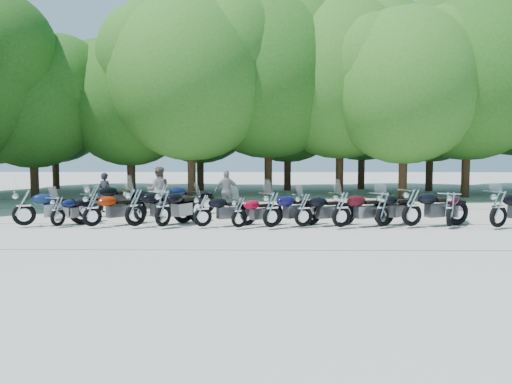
{
  "coord_description": "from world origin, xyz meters",
  "views": [
    {
      "loc": [
        0.23,
        -15.32,
        2.46
      ],
      "look_at": [
        0.0,
        1.5,
        1.1
      ],
      "focal_mm": 35.0,
      "sensor_mm": 36.0,
      "label": 1
    }
  ],
  "objects_px": {
    "rider_0": "(105,193)",
    "motorcycle_5": "(203,209)",
    "motorcycle_9": "(341,208)",
    "motorcycle_15": "(130,201)",
    "motorcycle_0": "(24,206)",
    "motorcycle_6": "(239,211)",
    "motorcycle_13": "(499,207)",
    "motorcycle_2": "(92,209)",
    "motorcycle_12": "(450,208)",
    "motorcycle_11": "(412,206)",
    "motorcycle_7": "(272,208)",
    "motorcycle_14": "(93,199)",
    "motorcycle_3": "(135,206)",
    "rider_2": "(227,191)",
    "rider_1": "(159,190)",
    "motorcycle_4": "(163,207)",
    "motorcycle_8": "(303,209)",
    "motorcycle_10": "(383,208)",
    "motorcycle_16": "(162,198)",
    "motorcycle_1": "(58,210)"
  },
  "relations": [
    {
      "from": "motorcycle_4",
      "to": "motorcycle_10",
      "type": "relative_size",
      "value": 1.07
    },
    {
      "from": "motorcycle_4",
      "to": "rider_2",
      "type": "xyz_separation_m",
      "value": [
        1.72,
        4.57,
        0.15
      ]
    },
    {
      "from": "motorcycle_7",
      "to": "rider_0",
      "type": "xyz_separation_m",
      "value": [
        -6.68,
        4.38,
        0.14
      ]
    },
    {
      "from": "motorcycle_4",
      "to": "rider_0",
      "type": "bearing_deg",
      "value": -24.58
    },
    {
      "from": "rider_0",
      "to": "motorcycle_8",
      "type": "bearing_deg",
      "value": 172.47
    },
    {
      "from": "motorcycle_12",
      "to": "rider_0",
      "type": "relative_size",
      "value": 1.45
    },
    {
      "from": "motorcycle_9",
      "to": "motorcycle_10",
      "type": "bearing_deg",
      "value": -107.27
    },
    {
      "from": "motorcycle_4",
      "to": "motorcycle_12",
      "type": "xyz_separation_m",
      "value": [
        9.18,
        0.15,
        -0.04
      ]
    },
    {
      "from": "motorcycle_5",
      "to": "rider_0",
      "type": "xyz_separation_m",
      "value": [
        -4.47,
        4.22,
        0.19
      ]
    },
    {
      "from": "motorcycle_7",
      "to": "motorcycle_10",
      "type": "height_order",
      "value": "motorcycle_7"
    },
    {
      "from": "motorcycle_13",
      "to": "motorcycle_16",
      "type": "distance_m",
      "value": 11.6
    },
    {
      "from": "motorcycle_3",
      "to": "rider_1",
      "type": "distance_m",
      "value": 3.67
    },
    {
      "from": "motorcycle_12",
      "to": "rider_2",
      "type": "xyz_separation_m",
      "value": [
        -7.46,
        4.42,
        0.19
      ]
    },
    {
      "from": "motorcycle_2",
      "to": "rider_0",
      "type": "bearing_deg",
      "value": -33.8
    },
    {
      "from": "motorcycle_8",
      "to": "rider_1",
      "type": "bearing_deg",
      "value": 32.36
    },
    {
      "from": "motorcycle_7",
      "to": "motorcycle_14",
      "type": "distance_m",
      "value": 7.24
    },
    {
      "from": "motorcycle_9",
      "to": "motorcycle_15",
      "type": "bearing_deg",
      "value": 42.92
    },
    {
      "from": "motorcycle_0",
      "to": "rider_0",
      "type": "relative_size",
      "value": 1.53
    },
    {
      "from": "motorcycle_2",
      "to": "motorcycle_12",
      "type": "relative_size",
      "value": 0.97
    },
    {
      "from": "rider_0",
      "to": "motorcycle_5",
      "type": "bearing_deg",
      "value": 157.17
    },
    {
      "from": "motorcycle_2",
      "to": "rider_0",
      "type": "height_order",
      "value": "rider_0"
    },
    {
      "from": "motorcycle_10",
      "to": "motorcycle_8",
      "type": "bearing_deg",
      "value": 44.33
    },
    {
      "from": "motorcycle_9",
      "to": "motorcycle_15",
      "type": "relative_size",
      "value": 1.12
    },
    {
      "from": "motorcycle_2",
      "to": "motorcycle_7",
      "type": "height_order",
      "value": "motorcycle_7"
    },
    {
      "from": "motorcycle_0",
      "to": "motorcycle_2",
      "type": "distance_m",
      "value": 2.27
    },
    {
      "from": "motorcycle_5",
      "to": "motorcycle_11",
      "type": "distance_m",
      "value": 6.72
    },
    {
      "from": "motorcycle_11",
      "to": "motorcycle_10",
      "type": "bearing_deg",
      "value": 69.96
    },
    {
      "from": "motorcycle_14",
      "to": "motorcycle_11",
      "type": "bearing_deg",
      "value": -145.6
    },
    {
      "from": "motorcycle_2",
      "to": "motorcycle_9",
      "type": "distance_m",
      "value": 7.97
    },
    {
      "from": "rider_0",
      "to": "motorcycle_7",
      "type": "bearing_deg",
      "value": 167.28
    },
    {
      "from": "motorcycle_4",
      "to": "motorcycle_0",
      "type": "bearing_deg",
      "value": 26.58
    },
    {
      "from": "motorcycle_1",
      "to": "motorcycle_0",
      "type": "bearing_deg",
      "value": 26.39
    },
    {
      "from": "motorcycle_10",
      "to": "motorcycle_14",
      "type": "xyz_separation_m",
      "value": [
        -10.21,
        2.59,
        0.05
      ]
    },
    {
      "from": "motorcycle_14",
      "to": "rider_0",
      "type": "height_order",
      "value": "rider_0"
    },
    {
      "from": "motorcycle_1",
      "to": "motorcycle_3",
      "type": "xyz_separation_m",
      "value": [
        2.56,
        -0.11,
        0.15
      ]
    },
    {
      "from": "motorcycle_3",
      "to": "motorcycle_16",
      "type": "relative_size",
      "value": 1.01
    },
    {
      "from": "motorcycle_5",
      "to": "motorcycle_13",
      "type": "relative_size",
      "value": 0.87
    },
    {
      "from": "motorcycle_5",
      "to": "rider_2",
      "type": "distance_m",
      "value": 4.55
    },
    {
      "from": "motorcycle_3",
      "to": "motorcycle_13",
      "type": "bearing_deg",
      "value": -132.55
    },
    {
      "from": "motorcycle_12",
      "to": "motorcycle_6",
      "type": "bearing_deg",
      "value": 30.91
    },
    {
      "from": "motorcycle_6",
      "to": "motorcycle_13",
      "type": "distance_m",
      "value": 8.2
    },
    {
      "from": "motorcycle_6",
      "to": "motorcycle_2",
      "type": "bearing_deg",
      "value": 50.58
    },
    {
      "from": "motorcycle_6",
      "to": "motorcycle_14",
      "type": "bearing_deg",
      "value": 24.99
    },
    {
      "from": "rider_0",
      "to": "motorcycle_12",
      "type": "bearing_deg",
      "value": -177.86
    },
    {
      "from": "motorcycle_5",
      "to": "motorcycle_11",
      "type": "bearing_deg",
      "value": -116.05
    },
    {
      "from": "motorcycle_8",
      "to": "motorcycle_9",
      "type": "relative_size",
      "value": 0.94
    },
    {
      "from": "motorcycle_6",
      "to": "rider_2",
      "type": "distance_m",
      "value": 4.73
    },
    {
      "from": "motorcycle_7",
      "to": "rider_1",
      "type": "bearing_deg",
      "value": 12.28
    },
    {
      "from": "motorcycle_8",
      "to": "motorcycle_11",
      "type": "distance_m",
      "value": 3.48
    },
    {
      "from": "motorcycle_2",
      "to": "motorcycle_6",
      "type": "xyz_separation_m",
      "value": [
        4.73,
        -0.11,
        -0.07
      ]
    }
  ]
}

